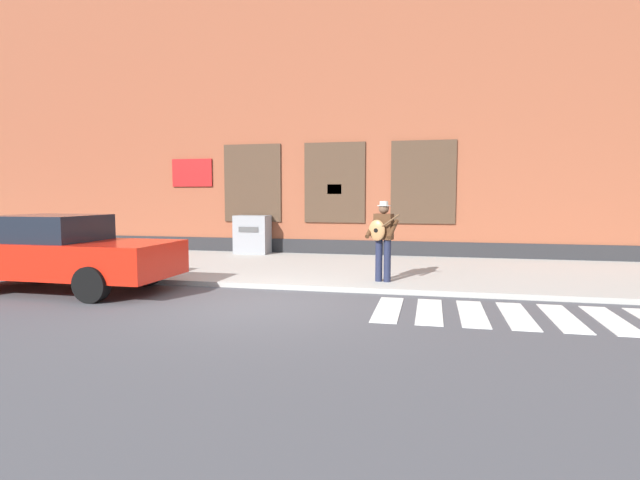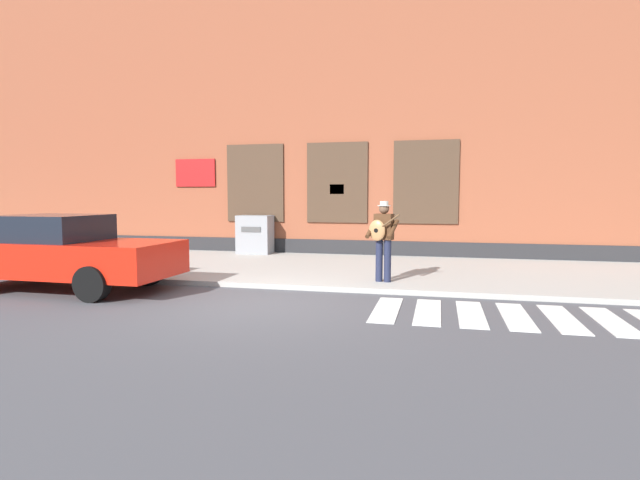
{
  "view_description": "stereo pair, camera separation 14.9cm",
  "coord_description": "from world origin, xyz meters",
  "views": [
    {
      "loc": [
        2.94,
        -8.22,
        1.92
      ],
      "look_at": [
        0.71,
        1.73,
        1.01
      ],
      "focal_mm": 28.0,
      "sensor_mm": 36.0,
      "label": 1
    },
    {
      "loc": [
        3.09,
        -8.18,
        1.92
      ],
      "look_at": [
        0.71,
        1.73,
        1.01
      ],
      "focal_mm": 28.0,
      "sensor_mm": 36.0,
      "label": 2
    }
  ],
  "objects": [
    {
      "name": "ground_plane",
      "position": [
        0.0,
        0.0,
        0.0
      ],
      "size": [
        160.0,
        160.0,
        0.0
      ],
      "primitive_type": "plane",
      "color": "#4C4C51"
    },
    {
      "name": "sidewalk",
      "position": [
        0.0,
        4.2,
        0.05
      ],
      "size": [
        28.0,
        5.55,
        0.11
      ],
      "color": "#ADAAA3",
      "rests_on": "ground"
    },
    {
      "name": "building_backdrop",
      "position": [
        -0.0,
        8.97,
        4.64
      ],
      "size": [
        28.0,
        4.06,
        9.29
      ],
      "color": "brown",
      "rests_on": "ground"
    },
    {
      "name": "crosswalk",
      "position": [
        4.64,
        0.13,
        0.01
      ],
      "size": [
        5.2,
        1.9,
        0.01
      ],
      "color": "silver",
      "rests_on": "ground"
    },
    {
      "name": "red_car",
      "position": [
        -4.38,
        0.4,
        0.77
      ],
      "size": [
        4.62,
        2.03,
        1.53
      ],
      "color": "red",
      "rests_on": "ground"
    },
    {
      "name": "busker",
      "position": [
        1.94,
        2.23,
        1.08
      ],
      "size": [
        0.72,
        0.64,
        1.7
      ],
      "color": "#1E233D",
      "rests_on": "sidewalk"
    },
    {
      "name": "utility_box",
      "position": [
        -2.54,
        6.52,
        0.71
      ],
      "size": [
        1.06,
        0.69,
        1.19
      ],
      "color": "gray",
      "rests_on": "sidewalk"
    }
  ]
}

